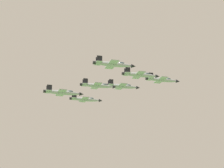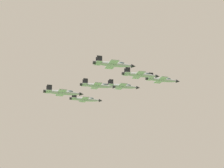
{
  "view_description": "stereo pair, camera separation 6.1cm",
  "coord_description": "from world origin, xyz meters",
  "px_view_note": "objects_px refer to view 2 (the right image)",
  "views": [
    {
      "loc": [
        -15.27,
        172.7,
        91.12
      ],
      "look_at": [
        16.09,
        -12.91,
        148.91
      ],
      "focal_mm": 68.2,
      "sensor_mm": 36.0,
      "label": 1
    },
    {
      "loc": [
        -15.33,
        172.69,
        91.12
      ],
      "look_at": [
        16.09,
        -12.91,
        148.91
      ],
      "focal_mm": 68.2,
      "sensor_mm": 36.0,
      "label": 2
    }
  ],
  "objects_px": {
    "jet_left_outer": "(85,99)",
    "jet_trailing": "(63,92)",
    "jet_right_outer": "(114,64)",
    "jet_lead": "(162,80)",
    "jet_slot_rear": "(98,86)",
    "jet_right_wingman": "(140,75)",
    "jet_left_wingman": "(122,86)"
  },
  "relations": [
    {
      "from": "jet_trailing",
      "to": "jet_lead",
      "type": "bearing_deg",
      "value": -1.08
    },
    {
      "from": "jet_right_wingman",
      "to": "jet_slot_rear",
      "type": "bearing_deg",
      "value": 140.72
    },
    {
      "from": "jet_left_outer",
      "to": "jet_trailing",
      "type": "bearing_deg",
      "value": -121.33
    },
    {
      "from": "jet_right_wingman",
      "to": "jet_trailing",
      "type": "bearing_deg",
      "value": 158.06
    },
    {
      "from": "jet_left_outer",
      "to": "jet_right_outer",
      "type": "relative_size",
      "value": 0.97
    },
    {
      "from": "jet_lead",
      "to": "jet_right_outer",
      "type": "bearing_deg",
      "value": -140.35
    },
    {
      "from": "jet_lead",
      "to": "jet_trailing",
      "type": "height_order",
      "value": "jet_lead"
    },
    {
      "from": "jet_lead",
      "to": "jet_left_outer",
      "type": "bearing_deg",
      "value": 138.92
    },
    {
      "from": "jet_left_outer",
      "to": "jet_right_outer",
      "type": "height_order",
      "value": "jet_right_outer"
    },
    {
      "from": "jet_right_wingman",
      "to": "jet_left_wingman",
      "type": "bearing_deg",
      "value": 91.09
    },
    {
      "from": "jet_lead",
      "to": "jet_right_outer",
      "type": "relative_size",
      "value": 0.99
    },
    {
      "from": "jet_trailing",
      "to": "jet_left_wingman",
      "type": "bearing_deg",
      "value": 21.95
    },
    {
      "from": "jet_lead",
      "to": "jet_left_outer",
      "type": "distance_m",
      "value": 42.14
    },
    {
      "from": "jet_left_wingman",
      "to": "jet_slot_rear",
      "type": "distance_m",
      "value": 21.49
    },
    {
      "from": "jet_trailing",
      "to": "jet_left_outer",
      "type": "bearing_deg",
      "value": 58.46
    },
    {
      "from": "jet_left_outer",
      "to": "jet_left_wingman",
      "type": "bearing_deg",
      "value": -41.23
    },
    {
      "from": "jet_right_wingman",
      "to": "jet_left_outer",
      "type": "height_order",
      "value": "jet_right_wingman"
    },
    {
      "from": "jet_right_wingman",
      "to": "jet_lead",
      "type": "bearing_deg",
      "value": 41.45
    },
    {
      "from": "jet_right_outer",
      "to": "jet_slot_rear",
      "type": "xyz_separation_m",
      "value": [
        11.47,
        -24.55,
        -1.01
      ]
    },
    {
      "from": "jet_lead",
      "to": "jet_slot_rear",
      "type": "relative_size",
      "value": 1.02
    },
    {
      "from": "jet_right_outer",
      "to": "jet_trailing",
      "type": "height_order",
      "value": "jet_right_outer"
    },
    {
      "from": "jet_lead",
      "to": "jet_left_wingman",
      "type": "relative_size",
      "value": 0.98
    },
    {
      "from": "jet_left_wingman",
      "to": "jet_right_wingman",
      "type": "xyz_separation_m",
      "value": [
        -11.47,
        24.55,
        -2.62
      ]
    },
    {
      "from": "jet_slot_rear",
      "to": "jet_left_outer",
      "type": "bearing_deg",
      "value": 90.63
    },
    {
      "from": "jet_lead",
      "to": "jet_left_wingman",
      "type": "xyz_separation_m",
      "value": [
        20.17,
        -5.53,
        -0.58
      ]
    },
    {
      "from": "jet_left_wingman",
      "to": "jet_trailing",
      "type": "height_order",
      "value": "jet_left_wingman"
    },
    {
      "from": "jet_lead",
      "to": "jet_left_wingman",
      "type": "distance_m",
      "value": 20.93
    },
    {
      "from": "jet_lead",
      "to": "jet_right_wingman",
      "type": "relative_size",
      "value": 1.0
    },
    {
      "from": "jet_right_outer",
      "to": "jet_slot_rear",
      "type": "relative_size",
      "value": 1.03
    },
    {
      "from": "jet_slot_rear",
      "to": "jet_lead",
      "type": "bearing_deg",
      "value": 0.63
    },
    {
      "from": "jet_right_outer",
      "to": "jet_slot_rear",
      "type": "bearing_deg",
      "value": 90.68
    },
    {
      "from": "jet_left_wingman",
      "to": "jet_left_outer",
      "type": "height_order",
      "value": "jet_left_wingman"
    }
  ]
}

